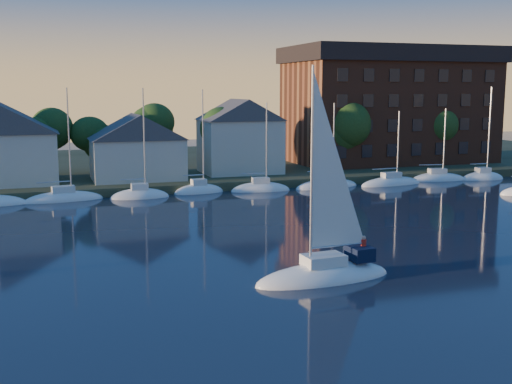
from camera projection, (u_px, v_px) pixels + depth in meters
name	position (u px, v px, depth m)	size (l,w,h in m)	color
ground	(461.00, 361.00, 28.81)	(260.00, 260.00, 0.00)	black
shoreline_land	(160.00, 168.00, 98.93)	(160.00, 50.00, 2.00)	#2E3720
wooden_dock	(194.00, 190.00, 77.43)	(120.00, 3.00, 1.00)	brown
clubhouse_centre	(137.00, 146.00, 79.39)	(11.55, 8.40, 8.08)	beige
clubhouse_east	(240.00, 135.00, 85.56)	(10.50, 8.40, 9.80)	beige
condo_block	(389.00, 104.00, 98.76)	(31.00, 17.00, 17.40)	brown
tree_line	(189.00, 126.00, 87.21)	(93.40, 5.40, 8.90)	#3D261B
moored_fleet	(200.00, 193.00, 74.61)	(87.50, 2.40, 12.05)	white
hero_sailboat	(325.00, 270.00, 41.05)	(9.59, 3.61, 14.62)	white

